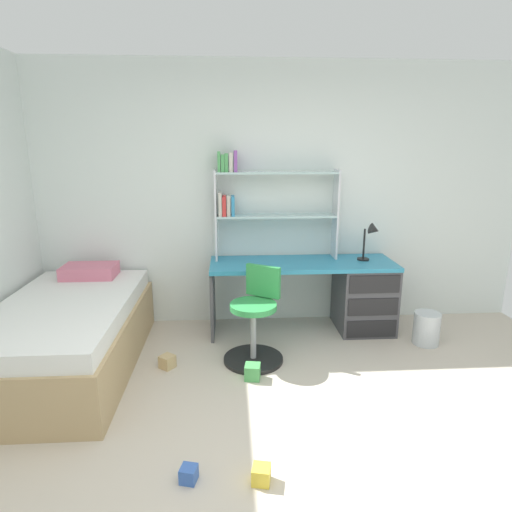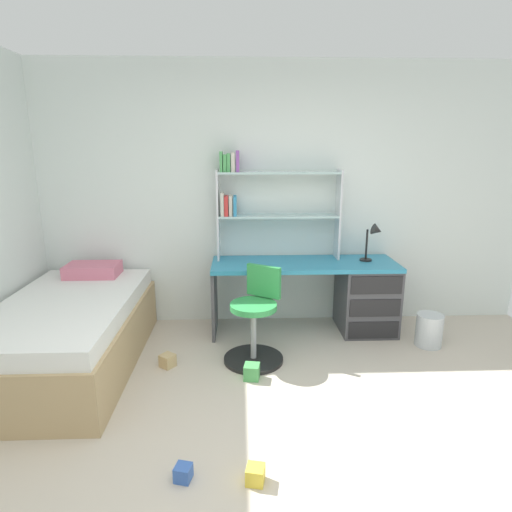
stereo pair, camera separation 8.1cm
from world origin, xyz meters
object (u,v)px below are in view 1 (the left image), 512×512
Objects in this scene: desk at (348,292)px; toy_block_yellow_3 at (261,475)px; bookshelf_hutch at (260,197)px; swivel_chair at (255,324)px; bed_platform at (67,335)px; toy_block_blue_0 at (189,474)px; toy_block_green_2 at (253,372)px; waste_bin at (427,328)px; toy_block_natural_1 at (167,362)px; desk_lamp at (372,236)px.

desk is 2.30m from toy_block_yellow_3.
swivel_chair is at bearing -97.06° from bookshelf_hutch.
toy_block_blue_0 is at bearing -50.25° from bed_platform.
bed_platform is 15.75× the size of toy_block_green_2.
desk is 0.80m from waste_bin.
desk is 1.42m from toy_block_green_2.
toy_block_natural_1 reaches higher than toy_block_blue_0.
toy_block_natural_1 is 1.10× the size of toy_block_yellow_3.
bed_platform is at bearing 176.22° from toy_block_natural_1.
swivel_chair is at bearing -148.49° from desk.
desk is at bearing 149.28° from waste_bin.
toy_block_green_2 is (0.71, -0.22, 0.01)m from toy_block_natural_1.
bookshelf_hutch is (-0.88, 0.18, 0.94)m from desk.
bookshelf_hutch reaches higher than swivel_chair.
bookshelf_hutch is 3.96× the size of waste_bin.
swivel_chair is 0.43× the size of bed_platform.
bookshelf_hutch is at bearing 159.70° from waste_bin.
bookshelf_hutch is 1.49× the size of swivel_chair.
toy_block_natural_1 is 1.49m from toy_block_yellow_3.
toy_block_blue_0 is (-0.55, -2.17, -1.29)m from bookshelf_hutch.
desk_lamp is 3.15× the size of toy_block_green_2.
waste_bin is 2.41m from toy_block_natural_1.
bed_platform is at bearing 169.71° from toy_block_green_2.
desk is 0.61m from desk_lamp.
bookshelf_hutch is at bearing 82.95° from toy_block_green_2.
bookshelf_hutch is 1.16m from desk_lamp.
desk is 2.48m from toy_block_blue_0.
toy_block_natural_1 is at bearing 102.94° from toy_block_blue_0.
desk_lamp is 2.55m from toy_block_yellow_3.
waste_bin is 1.76m from toy_block_green_2.
bookshelf_hutch is 2.13m from bed_platform.
toy_block_green_2 is (-0.14, -1.10, -1.28)m from bookshelf_hutch.
swivel_chair is 6.74× the size of toy_block_green_2.
waste_bin reaches higher than toy_block_yellow_3.
toy_block_yellow_3 is (0.70, -1.32, -0.00)m from toy_block_natural_1.
desk_lamp is at bearing 13.35° from bed_platform.
bookshelf_hutch reaches higher than desk.
toy_block_blue_0 is at bearing -142.68° from waste_bin.
toy_block_blue_0 is at bearing -104.28° from bookshelf_hutch.
waste_bin is 2.83× the size of toy_block_natural_1.
desk is at bearing -11.44° from bookshelf_hutch.
toy_block_yellow_3 is at bearing -4.90° from toy_block_blue_0.
swivel_chair reaches higher than waste_bin.
bed_platform is at bearing -175.44° from waste_bin.
swivel_chair is at bearing 71.85° from toy_block_blue_0.
swivel_chair reaches higher than toy_block_natural_1.
toy_block_blue_0 is (1.11, -1.34, -0.25)m from bed_platform.
desk is at bearing 54.20° from toy_block_blue_0.
toy_block_blue_0 is 1.14m from toy_block_green_2.
desk_lamp is at bearing 58.57° from toy_block_yellow_3.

